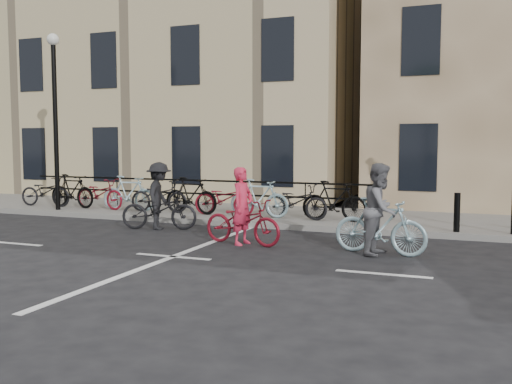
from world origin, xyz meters
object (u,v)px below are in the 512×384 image
(lamp_post, at_px, (55,99))
(cyclist_pink, at_px, (243,218))
(cyclist_grey, at_px, (380,218))
(cyclist_dark, at_px, (159,203))

(lamp_post, xyz_separation_m, cyclist_pink, (7.23, -2.67, -2.91))
(lamp_post, bearing_deg, cyclist_grey, -14.94)
(lamp_post, distance_m, cyclist_grey, 10.88)
(cyclist_pink, relative_size, cyclist_dark, 0.97)
(cyclist_pink, distance_m, cyclist_grey, 2.95)
(cyclist_dark, bearing_deg, cyclist_pink, -129.80)
(cyclist_pink, bearing_deg, cyclist_grey, -80.35)
(cyclist_pink, height_order, cyclist_grey, cyclist_grey)
(lamp_post, height_order, cyclist_grey, lamp_post)
(lamp_post, xyz_separation_m, cyclist_dark, (4.44, -1.46, -2.82))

